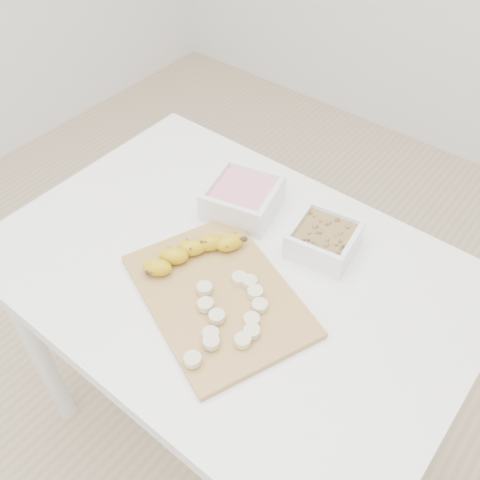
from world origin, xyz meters
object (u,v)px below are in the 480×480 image
Objects in this scene: bowl_yogurt at (243,197)px; cutting_board at (218,295)px; bowl_granola at (324,239)px; banana at (191,253)px; table at (232,296)px.

bowl_yogurt reaches higher than cutting_board.
bowl_granola is 0.71× the size of banana.
banana is at bearing -83.81° from bowl_yogurt.
table is 4.73× the size of banana.
bowl_yogurt is (-0.09, 0.16, 0.13)m from table.
banana is (-0.19, -0.21, 0.00)m from bowl_granola.
bowl_yogurt reaches higher than table.
bowl_granola is at bearing 54.20° from table.
banana reaches higher than table.
table is 0.24m from bowl_granola.
banana reaches higher than cutting_board.
bowl_yogurt is 1.23× the size of bowl_granola.
cutting_board is at bearing -68.94° from table.
cutting_board is (0.12, -0.23, -0.03)m from bowl_yogurt.
bowl_granola is 0.41× the size of cutting_board.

